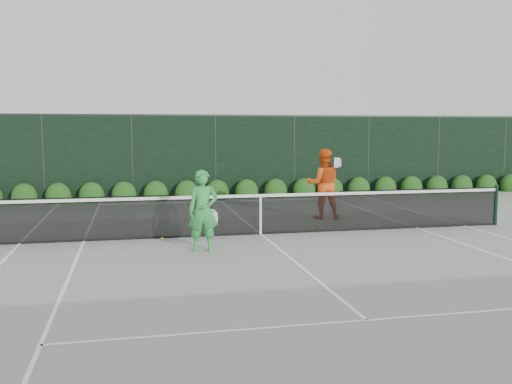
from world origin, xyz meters
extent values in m
plane|color=gray|center=(0.00, 0.00, 0.00)|extent=(80.00, 80.00, 0.00)
cylinder|color=black|center=(6.40, 0.00, 0.54)|extent=(0.10, 0.10, 1.07)
cube|color=black|center=(-4.20, 0.00, 0.51)|extent=(4.40, 0.01, 1.02)
cube|color=black|center=(0.00, 0.00, 0.48)|extent=(4.00, 0.01, 0.96)
cube|color=black|center=(4.20, 0.00, 0.51)|extent=(4.40, 0.01, 1.02)
cube|color=white|center=(0.00, 0.00, 0.94)|extent=(12.80, 0.03, 0.07)
cube|color=black|center=(0.00, 0.00, 0.02)|extent=(12.80, 0.02, 0.04)
cube|color=white|center=(0.00, 0.00, 0.46)|extent=(0.05, 0.03, 0.91)
imported|color=green|center=(-1.58, -1.58, 0.85)|extent=(0.65, 0.45, 1.70)
torus|color=silver|center=(-1.38, -1.48, 0.67)|extent=(0.28, 0.16, 0.30)
cylinder|color=black|center=(-1.38, -1.48, 0.43)|extent=(0.10, 0.03, 0.30)
imported|color=#E85313|center=(2.27, 2.00, 0.99)|extent=(1.07, 0.89, 1.98)
torus|color=black|center=(2.62, 1.80, 1.60)|extent=(0.30, 0.11, 0.30)
cylinder|color=black|center=(2.62, 1.80, 1.36)|extent=(0.10, 0.03, 0.30)
cube|color=white|center=(-5.49, 0.00, 0.01)|extent=(0.06, 23.77, 0.01)
cube|color=white|center=(5.49, 0.00, 0.01)|extent=(0.06, 23.77, 0.01)
cube|color=white|center=(-4.12, 0.00, 0.01)|extent=(0.06, 23.77, 0.01)
cube|color=white|center=(4.12, 0.00, 0.01)|extent=(0.06, 23.77, 0.01)
cube|color=white|center=(0.00, 11.88, 0.01)|extent=(11.03, 0.06, 0.01)
cube|color=white|center=(0.00, 6.40, 0.01)|extent=(8.23, 0.06, 0.01)
cube|color=white|center=(0.00, -6.40, 0.01)|extent=(8.23, 0.06, 0.01)
cube|color=white|center=(0.00, 0.00, 0.01)|extent=(0.06, 12.80, 0.01)
cube|color=black|center=(0.00, 7.50, 1.50)|extent=(32.00, 0.06, 3.00)
cube|color=#262826|center=(0.00, 7.50, 3.03)|extent=(32.00, 0.06, 0.06)
cylinder|color=#262826|center=(-6.00, 7.50, 1.50)|extent=(0.08, 0.08, 3.00)
cylinder|color=#262826|center=(-3.00, 7.50, 1.50)|extent=(0.08, 0.08, 3.00)
cylinder|color=#262826|center=(0.00, 7.50, 1.50)|extent=(0.08, 0.08, 3.00)
cylinder|color=#262826|center=(3.00, 7.50, 1.50)|extent=(0.08, 0.08, 3.00)
cylinder|color=#262826|center=(6.00, 7.50, 1.50)|extent=(0.08, 0.08, 3.00)
cylinder|color=#262826|center=(9.00, 7.50, 1.50)|extent=(0.08, 0.08, 3.00)
cylinder|color=#262826|center=(12.00, 7.50, 1.50)|extent=(0.08, 0.08, 3.00)
ellipsoid|color=#133A0F|center=(-6.60, 7.15, 0.23)|extent=(0.86, 0.65, 0.94)
ellipsoid|color=#133A0F|center=(-5.50, 7.15, 0.23)|extent=(0.86, 0.65, 0.94)
ellipsoid|color=#133A0F|center=(-4.40, 7.15, 0.23)|extent=(0.86, 0.65, 0.94)
ellipsoid|color=#133A0F|center=(-3.30, 7.15, 0.23)|extent=(0.86, 0.65, 0.94)
ellipsoid|color=#133A0F|center=(-2.20, 7.15, 0.23)|extent=(0.86, 0.65, 0.94)
ellipsoid|color=#133A0F|center=(-1.10, 7.15, 0.23)|extent=(0.86, 0.65, 0.94)
ellipsoid|color=#133A0F|center=(0.00, 7.15, 0.23)|extent=(0.86, 0.65, 0.94)
ellipsoid|color=#133A0F|center=(1.10, 7.15, 0.23)|extent=(0.86, 0.65, 0.94)
ellipsoid|color=#133A0F|center=(2.20, 7.15, 0.23)|extent=(0.86, 0.65, 0.94)
ellipsoid|color=#133A0F|center=(3.30, 7.15, 0.23)|extent=(0.86, 0.65, 0.94)
ellipsoid|color=#133A0F|center=(4.40, 7.15, 0.23)|extent=(0.86, 0.65, 0.94)
ellipsoid|color=#133A0F|center=(5.50, 7.15, 0.23)|extent=(0.86, 0.65, 0.94)
ellipsoid|color=#133A0F|center=(6.60, 7.15, 0.23)|extent=(0.86, 0.65, 0.94)
ellipsoid|color=#133A0F|center=(7.70, 7.15, 0.23)|extent=(0.86, 0.65, 0.94)
ellipsoid|color=#133A0F|center=(8.80, 7.15, 0.23)|extent=(0.86, 0.65, 0.94)
ellipsoid|color=#133A0F|center=(9.90, 7.15, 0.23)|extent=(0.86, 0.65, 0.94)
ellipsoid|color=#133A0F|center=(11.00, 7.15, 0.23)|extent=(0.86, 0.65, 0.94)
ellipsoid|color=#133A0F|center=(12.10, 7.15, 0.23)|extent=(0.86, 0.65, 0.94)
sphere|color=#DAEF35|center=(1.55, 0.40, 0.03)|extent=(0.07, 0.07, 0.07)
sphere|color=#DAEF35|center=(-2.37, -0.25, 0.03)|extent=(0.07, 0.07, 0.07)
sphere|color=#DAEF35|center=(-1.67, -1.01, 0.03)|extent=(0.07, 0.07, 0.07)
camera|label=1|loc=(-3.01, -13.26, 2.55)|focal=40.00mm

